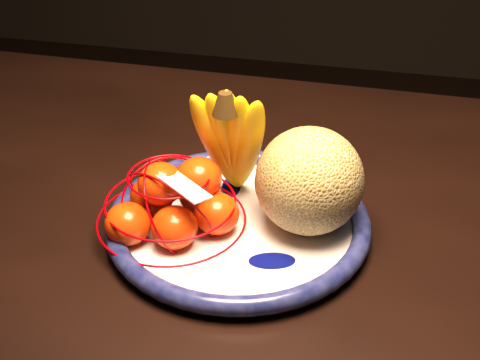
% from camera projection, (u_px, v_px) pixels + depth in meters
% --- Properties ---
extents(dining_table, '(1.52, 0.93, 0.75)m').
position_uv_depth(dining_table, '(177.00, 262.00, 0.91)').
color(dining_table, black).
rests_on(dining_table, ground).
extents(fruit_bowl, '(0.33, 0.33, 0.03)m').
position_uv_depth(fruit_bowl, '(238.00, 223.00, 0.83)').
color(fruit_bowl, white).
rests_on(fruit_bowl, dining_table).
extents(cantaloupe, '(0.13, 0.13, 0.13)m').
position_uv_depth(cantaloupe, '(309.00, 181.00, 0.79)').
color(cantaloupe, olive).
rests_on(cantaloupe, fruit_bowl).
extents(banana_bunch, '(0.12, 0.11, 0.18)m').
position_uv_depth(banana_bunch, '(232.00, 138.00, 0.82)').
color(banana_bunch, yellow).
rests_on(banana_bunch, fruit_bowl).
extents(mandarin_bag, '(0.23, 0.23, 0.12)m').
position_uv_depth(mandarin_bag, '(175.00, 203.00, 0.80)').
color(mandarin_bag, '#F83300').
rests_on(mandarin_bag, fruit_bowl).
extents(price_tag, '(0.08, 0.06, 0.01)m').
position_uv_depth(price_tag, '(183.00, 185.00, 0.76)').
color(price_tag, white).
rests_on(price_tag, mandarin_bag).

